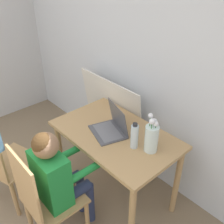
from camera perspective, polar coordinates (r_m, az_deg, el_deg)
name	(u,v)px	position (r m, az deg, el deg)	size (l,w,h in m)	color
wall_back	(167,63)	(2.25, 11.97, 10.39)	(6.40, 0.05, 2.50)	silver
dining_table	(115,144)	(2.24, 0.73, -6.94)	(1.06, 0.65, 0.76)	tan
chair_occupied	(45,200)	(2.10, -14.40, -17.99)	(0.41, 0.41, 0.95)	tan
person_seated	(57,175)	(2.01, -11.91, -13.17)	(0.32, 0.42, 1.05)	#1E8438
laptop	(112,126)	(2.16, -0.02, -3.04)	(0.36, 0.32, 0.24)	#4C4C51
flower_vase	(152,137)	(1.95, 8.62, -5.38)	(0.10, 0.10, 0.32)	silver
water_bottle	(134,136)	(1.98, 4.92, -5.27)	(0.06, 0.06, 0.22)	silver
cardboard_panel	(113,119)	(2.83, 0.19, -1.64)	(0.85, 0.15, 0.97)	silver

